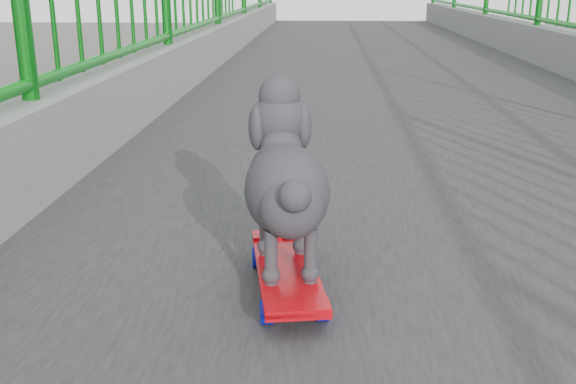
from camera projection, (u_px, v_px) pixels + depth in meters
The scene contains 2 objects.
skateboard at pixel (287, 273), 1.51m from camera, with size 0.20×0.46×0.06m.
poodle at pixel (286, 179), 1.47m from camera, with size 0.23×0.44×0.37m.
Camera 1 is at (-0.45, -0.13, 7.67)m, focal length 42.00 mm.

